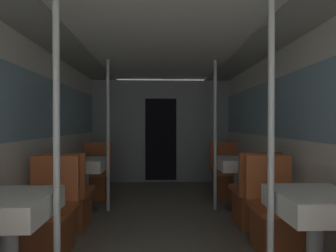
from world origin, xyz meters
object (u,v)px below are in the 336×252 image
object	(u,v)px
dining_table_left_0	(9,215)
dining_table_right_0	(315,211)
support_pole_right_0	(271,146)
chair_right_near_1	(253,203)
support_pole_left_0	(57,147)
chair_right_far_0	(277,222)
chair_right_far_1	(227,180)
chair_left_far_1	(95,181)
support_pole_left_1	(108,135)
chair_left_near_1	(70,205)
chair_left_far_0	(47,225)
dining_table_right_1	(238,167)
dining_table_left_1	(84,168)
support_pole_right_1	(215,135)

from	to	relation	value
dining_table_left_0	dining_table_right_0	bearing A→B (deg)	0.00
support_pole_right_0	chair_right_near_1	distance (m)	1.48
support_pole_left_0	dining_table_right_0	world-z (taller)	support_pole_left_0
chair_right_far_0	chair_right_far_1	xyz separation A→B (m)	(0.00, 1.83, 0.00)
support_pole_left_0	dining_table_left_0	bearing A→B (deg)	-180.00
chair_left_far_1	support_pole_left_1	size ratio (longest dim) A/B	0.42
support_pole_right_0	support_pole_left_1	bearing A→B (deg)	129.32
dining_table_left_0	dining_table_right_0	size ratio (longest dim) A/B	1.00
chair_left_near_1	dining_table_left_0	bearing A→B (deg)	-90.00
chair_left_far_0	support_pole_left_0	world-z (taller)	support_pole_left_0
support_pole_left_0	dining_table_right_1	xyz separation A→B (m)	(1.82, 1.83, -0.46)
support_pole_left_0	dining_table_right_0	xyz separation A→B (m)	(1.82, -0.00, -0.46)
chair_left_far_1	support_pole_left_1	world-z (taller)	support_pole_left_1
support_pole_right_0	dining_table_left_0	bearing A→B (deg)	-180.00
support_pole_left_1	chair_right_far_0	world-z (taller)	support_pole_left_1
support_pole_left_1	chair_right_near_1	size ratio (longest dim) A/B	2.36
chair_left_far_0	dining_table_right_1	xyz separation A→B (m)	(2.14, 1.22, 0.31)
dining_table_left_1	chair_left_far_1	distance (m)	0.69
chair_right_near_1	dining_table_right_0	bearing A→B (deg)	-90.00
dining_table_right_0	support_pole_right_1	xyz separation A→B (m)	(-0.32, 1.83, 0.46)
dining_table_left_0	support_pole_left_1	xyz separation A→B (m)	(0.32, 1.83, 0.46)
chair_left_near_1	dining_table_right_1	bearing A→B (deg)	15.90
chair_left_far_1	chair_left_near_1	bearing A→B (deg)	90.00
dining_table_left_1	chair_left_far_1	xyz separation A→B (m)	(0.00, 0.61, -0.31)
dining_table_left_0	chair_left_far_0	distance (m)	0.69
dining_table_left_0	chair_left_far_0	size ratio (longest dim) A/B	0.81
dining_table_left_1	chair_right_far_0	distance (m)	2.48
support_pole_left_0	chair_right_far_1	xyz separation A→B (m)	(1.82, 2.44, -0.77)
chair_right_far_0	dining_table_left_1	bearing A→B (deg)	-29.56
dining_table_left_1	support_pole_right_0	distance (m)	2.62
support_pole_left_1	dining_table_left_1	bearing A→B (deg)	180.00
dining_table_left_0	chair_left_near_1	world-z (taller)	chair_left_near_1
chair_left_near_1	support_pole_right_1	size ratio (longest dim) A/B	0.42
support_pole_left_1	support_pole_right_1	distance (m)	1.50
dining_table_right_0	chair_right_far_1	size ratio (longest dim) A/B	0.81
dining_table_left_1	chair_left_far_1	bearing A→B (deg)	90.00
dining_table_left_1	dining_table_right_1	bearing A→B (deg)	0.00
dining_table_left_1	chair_right_far_0	world-z (taller)	chair_right_far_0
support_pole_left_1	chair_right_far_0	xyz separation A→B (m)	(1.82, -1.22, -0.77)
chair_right_far_1	dining_table_right_1	bearing A→B (deg)	90.00
dining_table_left_0	chair_right_far_0	world-z (taller)	chair_right_far_0
support_pole_left_1	support_pole_right_1	xyz separation A→B (m)	(1.50, 0.00, 0.00)
chair_left_far_0	support_pole_right_1	world-z (taller)	support_pole_right_1
chair_left_far_0	chair_right_far_1	xyz separation A→B (m)	(2.14, 1.83, 0.00)
dining_table_right_1	dining_table_right_0	bearing A→B (deg)	-90.00
support_pole_left_1	chair_right_far_0	bearing A→B (deg)	-33.74
chair_left_far_0	dining_table_left_1	size ratio (longest dim) A/B	1.23
chair_right_far_1	dining_table_right_0	bearing A→B (deg)	90.00
dining_table_right_0	support_pole_right_1	world-z (taller)	support_pole_right_1
support_pole_left_1	chair_right_near_1	world-z (taller)	support_pole_left_1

